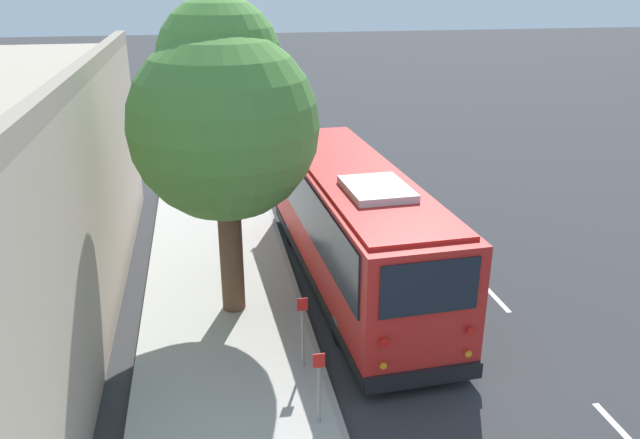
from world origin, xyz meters
TOP-DOWN VIEW (x-y plane):
  - ground_plane at (0.00, 0.00)m, footprint 160.00×160.00m
  - sidewalk_slab at (0.00, 3.75)m, footprint 80.00×3.82m
  - curb_strip at (0.00, 1.77)m, footprint 80.00×0.14m
  - shuttle_bus at (1.26, 0.16)m, footprint 10.37×3.11m
  - parked_sedan_black at (14.57, 0.54)m, footprint 4.45×1.73m
  - parked_sedan_maroon at (20.72, 0.63)m, footprint 4.52×1.87m
  - street_tree at (0.35, 3.42)m, footprint 4.25×4.25m
  - sign_post_near at (-4.34, 2.16)m, footprint 0.06×0.22m
  - sign_post_far at (-2.55, 2.16)m, footprint 0.06×0.22m
  - lane_stripe_mid at (0.14, -3.30)m, footprint 2.40×0.14m
  - lane_stripe_ahead at (6.14, -3.30)m, footprint 2.40×0.14m

SIDE VIEW (x-z plane):
  - ground_plane at x=0.00m, z-range 0.00..0.00m
  - lane_stripe_mid at x=0.14m, z-range 0.00..0.01m
  - lane_stripe_ahead at x=6.14m, z-range 0.00..0.01m
  - sidewalk_slab at x=0.00m, z-range 0.00..0.15m
  - curb_strip at x=0.00m, z-range 0.00..0.15m
  - parked_sedan_maroon at x=20.72m, z-range -0.05..1.22m
  - parked_sedan_black at x=14.57m, z-range -0.05..1.27m
  - sign_post_near at x=-4.34m, z-range 0.17..1.65m
  - sign_post_far at x=-2.55m, z-range 0.17..1.79m
  - shuttle_bus at x=1.26m, z-range 0.11..3.49m
  - street_tree at x=0.35m, z-range 1.32..8.65m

